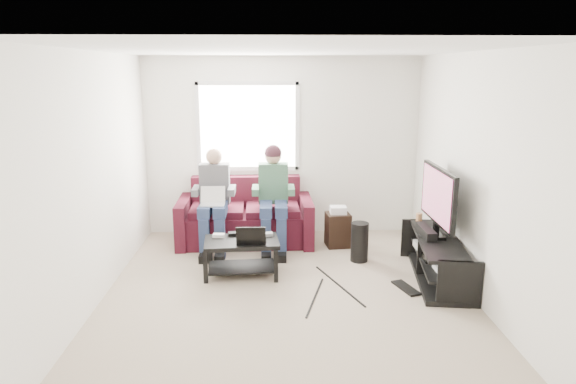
{
  "coord_description": "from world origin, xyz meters",
  "views": [
    {
      "loc": [
        -0.17,
        -5.24,
        2.42
      ],
      "look_at": [
        0.03,
        0.6,
        1.01
      ],
      "focal_mm": 32.0,
      "sensor_mm": 36.0,
      "label": 1
    }
  ],
  "objects": [
    {
      "name": "wall_right",
      "position": [
        2.0,
        0.0,
        1.3
      ],
      "size": [
        0.0,
        4.5,
        4.5
      ],
      "primitive_type": "plane",
      "rotation": [
        1.57,
        0.0,
        -1.57
      ],
      "color": "white",
      "rests_on": "floor"
    },
    {
      "name": "laptop_black",
      "position": [
        -0.4,
        0.49,
        0.56
      ],
      "size": [
        0.35,
        0.26,
        0.24
      ],
      "primitive_type": null,
      "rotation": [
        0.0,
        0.0,
        0.06
      ],
      "color": "black",
      "rests_on": "coffee_table"
    },
    {
      "name": "soundbar",
      "position": [
        1.65,
        0.45,
        0.56
      ],
      "size": [
        0.12,
        0.5,
        0.1
      ],
      "primitive_type": "cube",
      "color": "black",
      "rests_on": "tv_stand"
    },
    {
      "name": "console_white",
      "position": [
        1.77,
        -0.05,
        0.3
      ],
      "size": [
        0.3,
        0.22,
        0.06
      ],
      "primitive_type": "cube",
      "color": "silver",
      "rests_on": "tv_stand"
    },
    {
      "name": "tv",
      "position": [
        1.76,
        0.45,
        0.97
      ],
      "size": [
        0.12,
        1.1,
        0.81
      ],
      "color": "black",
      "rests_on": "tv_stand"
    },
    {
      "name": "window",
      "position": [
        -0.5,
        2.23,
        1.6
      ],
      "size": [
        1.48,
        0.04,
        1.28
      ],
      "color": "white",
      "rests_on": "wall_back"
    },
    {
      "name": "keyboard_floor",
      "position": [
        1.35,
        0.08,
        0.01
      ],
      "size": [
        0.26,
        0.44,
        0.02
      ],
      "primitive_type": "cube",
      "rotation": [
        0.0,
        0.0,
        0.31
      ],
      "color": "black",
      "rests_on": "floor"
    },
    {
      "name": "wall_front",
      "position": [
        0.0,
        -2.25,
        1.3
      ],
      "size": [
        4.5,
        0.0,
        4.5
      ],
      "primitive_type": "plane",
      "rotation": [
        -1.57,
        0.0,
        0.0
      ],
      "color": "white",
      "rests_on": "floor"
    },
    {
      "name": "ceiling",
      "position": [
        0.0,
        0.0,
        2.6
      ],
      "size": [
        4.5,
        4.5,
        0.0
      ],
      "primitive_type": "plane",
      "rotation": [
        3.14,
        0.0,
        0.0
      ],
      "color": "white",
      "rests_on": "wall_back"
    },
    {
      "name": "wall_back",
      "position": [
        0.0,
        2.25,
        1.3
      ],
      "size": [
        4.5,
        0.0,
        4.5
      ],
      "primitive_type": "plane",
      "rotation": [
        1.57,
        0.0,
        0.0
      ],
      "color": "white",
      "rests_on": "floor"
    },
    {
      "name": "console_grey",
      "position": [
        1.77,
        0.65,
        0.31
      ],
      "size": [
        0.34,
        0.26,
        0.08
      ],
      "primitive_type": "cube",
      "color": "gray",
      "rests_on": "tv_stand"
    },
    {
      "name": "controller_a",
      "position": [
        -0.8,
        0.69,
        0.46
      ],
      "size": [
        0.14,
        0.1,
        0.04
      ],
      "primitive_type": "cube",
      "rotation": [
        0.0,
        0.0,
        -0.05
      ],
      "color": "silver",
      "rests_on": "coffee_table"
    },
    {
      "name": "coffee_table",
      "position": [
        -0.52,
        0.57,
        0.32
      ],
      "size": [
        0.91,
        0.6,
        0.44
      ],
      "color": "black",
      "rests_on": "floor"
    },
    {
      "name": "drink_cup",
      "position": [
        1.72,
        0.98,
        0.57
      ],
      "size": [
        0.08,
        0.08,
        0.12
      ],
      "primitive_type": "cylinder",
      "color": "#B57E4E",
      "rests_on": "tv_stand"
    },
    {
      "name": "sofa",
      "position": [
        -0.54,
        1.82,
        0.33
      ],
      "size": [
        1.9,
        0.96,
        0.89
      ],
      "color": "#4B1222",
      "rests_on": "floor"
    },
    {
      "name": "wall_left",
      "position": [
        -2.0,
        0.0,
        1.3
      ],
      "size": [
        0.0,
        4.5,
        4.5
      ],
      "primitive_type": "plane",
      "rotation": [
        1.57,
        0.0,
        1.57
      ],
      "color": "white",
      "rests_on": "floor"
    },
    {
      "name": "subwoofer",
      "position": [
        0.96,
        0.97,
        0.25
      ],
      "size": [
        0.22,
        0.22,
        0.51
      ],
      "primitive_type": "cylinder",
      "color": "black",
      "rests_on": "floor"
    },
    {
      "name": "person_left",
      "position": [
        -0.94,
        1.48,
        0.76
      ],
      "size": [
        0.4,
        0.71,
        1.37
      ],
      "color": "navy",
      "rests_on": "sofa"
    },
    {
      "name": "controller_c",
      "position": [
        -0.22,
        0.72,
        0.46
      ],
      "size": [
        0.15,
        0.11,
        0.04
      ],
      "primitive_type": "cube",
      "rotation": [
        0.0,
        0.0,
        0.13
      ],
      "color": "gray",
      "rests_on": "coffee_table"
    },
    {
      "name": "floor",
      "position": [
        0.0,
        0.0,
        0.0
      ],
      "size": [
        4.5,
        4.5,
        0.0
      ],
      "primitive_type": "plane",
      "color": "tan",
      "rests_on": "ground"
    },
    {
      "name": "person_right",
      "position": [
        -0.14,
        1.5,
        0.82
      ],
      "size": [
        0.4,
        0.71,
        1.41
      ],
      "color": "navy",
      "rests_on": "sofa"
    },
    {
      "name": "laptop_silver",
      "position": [
        -0.94,
        1.29,
        0.74
      ],
      "size": [
        0.34,
        0.26,
        0.24
      ],
      "primitive_type": null,
      "rotation": [
        0.0,
        0.0,
        0.12
      ],
      "color": "silver",
      "rests_on": "person_left"
    },
    {
      "name": "console_black",
      "position": [
        1.77,
        0.3,
        0.3
      ],
      "size": [
        0.38,
        0.3,
        0.07
      ],
      "primitive_type": "cube",
      "color": "black",
      "rests_on": "tv_stand"
    },
    {
      "name": "end_table",
      "position": [
        0.76,
        1.56,
        0.26
      ],
      "size": [
        0.32,
        0.32,
        0.57
      ],
      "color": "black",
      "rests_on": "floor"
    },
    {
      "name": "tv_stand",
      "position": [
        1.77,
        0.35,
        0.23
      ],
      "size": [
        0.66,
        1.58,
        0.51
      ],
      "color": "black",
      "rests_on": "floor"
    },
    {
      "name": "controller_b",
      "position": [
        -0.62,
        0.75,
        0.46
      ],
      "size": [
        0.15,
        0.11,
        0.04
      ],
      "primitive_type": "cube",
      "rotation": [
        0.0,
        0.0,
        0.17
      ],
      "color": "black",
      "rests_on": "coffee_table"
    }
  ]
}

